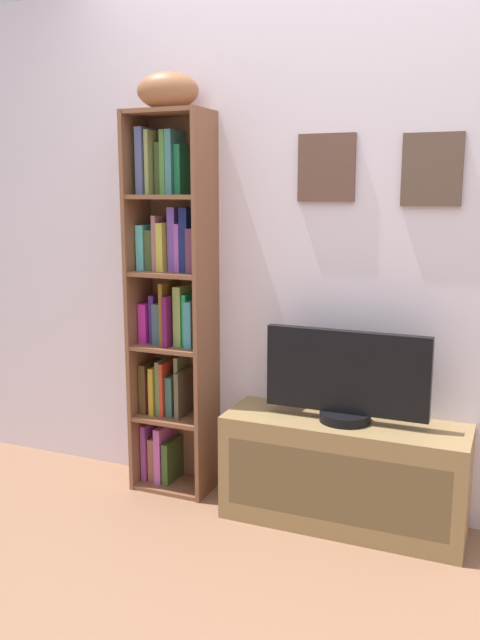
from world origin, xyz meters
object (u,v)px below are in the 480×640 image
Objects in this scene: football at (168,91)px; tv_stand at (343,473)px; television at (346,378)px; bookshelf at (171,306)px.

football is 0.27× the size of tv_stand.
television is (0.00, 0.00, 0.43)m from tv_stand.
tv_stand is at bearing -5.08° from bookshelf.
football reaches higher than bookshelf.
football reaches higher than tv_stand.
television is at bearing 90.00° from tv_stand.
football is 1.86m from tv_stand.
tv_stand is at bearing -90.00° from television.
tv_stand is (0.86, -0.05, -1.65)m from football.
football is at bearing 176.70° from tv_stand.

